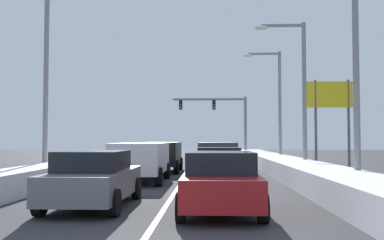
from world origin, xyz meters
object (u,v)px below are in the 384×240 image
(suv_white_center_lane_second, at_px, (141,158))
(roadside_sign_right, at_px, (332,104))
(street_lamp_left_mid, at_px, (53,65))
(traffic_light_gantry, at_px, (222,113))
(sedan_red_right_lane_nearest, at_px, (220,181))
(sedan_gray_center_lane_nearest, at_px, (94,179))
(street_lamp_right_near, at_px, (346,33))
(suv_black_center_lane_third, at_px, (162,154))
(street_lamp_right_far, at_px, (275,97))
(street_lamp_right_mid, at_px, (297,83))
(suv_charcoal_right_lane_third, at_px, (217,155))
(sedan_maroon_right_lane_second, at_px, (219,166))

(suv_white_center_lane_second, xyz_separation_m, roadside_sign_right, (10.47, 8.34, 3.00))
(street_lamp_left_mid, distance_m, roadside_sign_right, 16.50)
(traffic_light_gantry, distance_m, street_lamp_left_mid, 26.32)
(street_lamp_left_mid, bearing_deg, sedan_red_right_lane_nearest, -49.19)
(sedan_gray_center_lane_nearest, xyz_separation_m, traffic_light_gantry, (4.50, 32.81, 3.73))
(suv_white_center_lane_second, height_order, street_lamp_right_near, street_lamp_right_near)
(suv_black_center_lane_third, height_order, street_lamp_right_far, street_lamp_right_far)
(street_lamp_left_mid, bearing_deg, street_lamp_right_near, -22.23)
(street_lamp_right_mid, bearing_deg, roadside_sign_right, 55.33)
(street_lamp_right_near, bearing_deg, traffic_light_gantry, 96.24)
(suv_white_center_lane_second, distance_m, street_lamp_right_far, 14.63)
(suv_charcoal_right_lane_third, xyz_separation_m, street_lamp_right_mid, (4.15, -0.85, 3.75))
(sedan_red_right_lane_nearest, xyz_separation_m, street_lamp_right_mid, (4.31, 11.69, 4.00))
(roadside_sign_right, bearing_deg, suv_white_center_lane_second, -141.44)
(sedan_gray_center_lane_nearest, xyz_separation_m, street_lamp_right_near, (7.75, 3.11, 4.68))
(street_lamp_left_mid, relative_size, roadside_sign_right, 1.60)
(suv_charcoal_right_lane_third, distance_m, suv_white_center_lane_second, 5.93)
(sedan_maroon_right_lane_second, bearing_deg, suv_black_center_lane_third, 113.12)
(suv_white_center_lane_second, height_order, traffic_light_gantry, traffic_light_gantry)
(suv_black_center_lane_third, bearing_deg, street_lamp_right_near, -53.24)
(street_lamp_right_mid, height_order, street_lamp_right_far, street_lamp_right_far)
(sedan_gray_center_lane_nearest, height_order, suv_black_center_lane_third, suv_black_center_lane_third)
(sedan_gray_center_lane_nearest, relative_size, street_lamp_right_mid, 0.57)
(street_lamp_right_far, xyz_separation_m, roadside_sign_right, (2.95, -3.62, -0.79))
(sedan_red_right_lane_nearest, distance_m, sedan_gray_center_lane_nearest, 3.45)
(roadside_sign_right, bearing_deg, sedan_maroon_right_lane_second, -126.78)
(suv_charcoal_right_lane_third, xyz_separation_m, street_lamp_right_far, (4.17, 7.07, 3.79))
(suv_white_center_lane_second, bearing_deg, roadside_sign_right, 38.56)
(street_lamp_right_far, bearing_deg, sedan_red_right_lane_nearest, -102.45)
(sedan_gray_center_lane_nearest, xyz_separation_m, roadside_sign_right, (10.67, 15.34, 3.25))
(sedan_gray_center_lane_nearest, height_order, street_lamp_right_mid, street_lamp_right_mid)
(traffic_light_gantry, bearing_deg, sedan_red_right_lane_nearest, -91.91)
(sedan_red_right_lane_nearest, xyz_separation_m, street_lamp_right_far, (4.33, 19.61, 4.05))
(suv_charcoal_right_lane_third, height_order, street_lamp_right_far, street_lamp_right_far)
(traffic_light_gantry, height_order, street_lamp_right_near, street_lamp_right_near)
(sedan_maroon_right_lane_second, bearing_deg, sedan_gray_center_lane_nearest, -121.32)
(traffic_light_gantry, bearing_deg, street_lamp_right_mid, -81.66)
(traffic_light_gantry, xyz_separation_m, street_lamp_right_far, (3.21, -13.86, 0.31))
(suv_charcoal_right_lane_third, relative_size, street_lamp_right_mid, 0.62)
(suv_charcoal_right_lane_third, bearing_deg, sedan_maroon_right_lane_second, -90.48)
(suv_charcoal_right_lane_third, height_order, sedan_gray_center_lane_nearest, suv_charcoal_right_lane_third)
(sedan_maroon_right_lane_second, bearing_deg, roadside_sign_right, 53.22)
(sedan_red_right_lane_nearest, bearing_deg, sedan_gray_center_lane_nearest, 169.04)
(suv_charcoal_right_lane_third, bearing_deg, street_lamp_right_near, -64.41)
(sedan_red_right_lane_nearest, height_order, suv_black_center_lane_third, suv_black_center_lane_third)
(suv_black_center_lane_third, xyz_separation_m, traffic_light_gantry, (4.06, 19.91, 3.48))
(street_lamp_right_mid, height_order, roadside_sign_right, street_lamp_right_mid)
(suv_charcoal_right_lane_third, relative_size, suv_white_center_lane_second, 1.00)
(street_lamp_right_far, distance_m, street_lamp_left_mid, 16.12)
(sedan_maroon_right_lane_second, bearing_deg, street_lamp_right_mid, 51.58)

